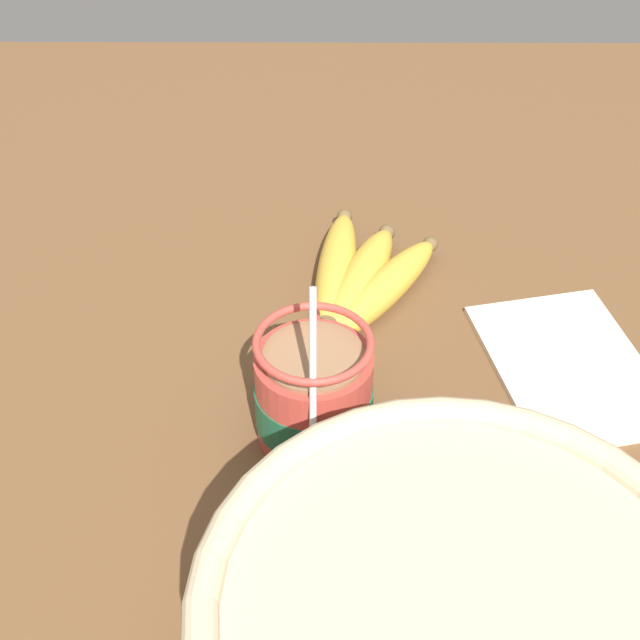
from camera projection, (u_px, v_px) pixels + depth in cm
name	position (u px, v px, depth cm)	size (l,w,h in cm)	color
table	(278.00, 412.00, 71.60)	(138.00, 138.00, 2.57)	brown
coffee_mug	(314.00, 394.00, 65.53)	(14.73, 8.81, 15.54)	#B23D33
banana_bunch	(358.00, 280.00, 79.82)	(20.44, 12.90, 4.01)	brown
napkin	(569.00, 366.00, 73.33)	(19.61, 15.61, 0.60)	beige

